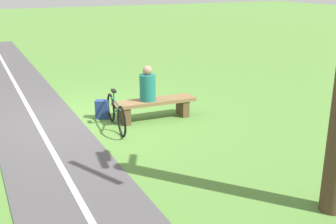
{
  "coord_description": "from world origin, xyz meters",
  "views": [
    {
      "loc": [
        2.47,
        8.94,
        3.1
      ],
      "look_at": [
        -0.83,
        2.36,
        0.73
      ],
      "focal_mm": 44.34,
      "sensor_mm": 36.0,
      "label": 1
    }
  ],
  "objects_px": {
    "bench": "(154,105)",
    "person_seated": "(148,86)",
    "backpack": "(102,109)",
    "bicycle": "(116,113)"
  },
  "relations": [
    {
      "from": "bench",
      "to": "person_seated",
      "type": "relative_size",
      "value": 2.41
    },
    {
      "from": "bench",
      "to": "bicycle",
      "type": "xyz_separation_m",
      "value": [
        1.01,
        0.21,
        0.02
      ]
    },
    {
      "from": "bicycle",
      "to": "backpack",
      "type": "xyz_separation_m",
      "value": [
        0.06,
        -0.81,
        -0.13
      ]
    },
    {
      "from": "person_seated",
      "to": "backpack",
      "type": "bearing_deg",
      "value": -29.72
    },
    {
      "from": "bicycle",
      "to": "person_seated",
      "type": "bearing_deg",
      "value": 111.49
    },
    {
      "from": "bench",
      "to": "person_seated",
      "type": "bearing_deg",
      "value": 0.0
    },
    {
      "from": "bench",
      "to": "backpack",
      "type": "bearing_deg",
      "value": -25.99
    },
    {
      "from": "person_seated",
      "to": "bicycle",
      "type": "height_order",
      "value": "person_seated"
    },
    {
      "from": "person_seated",
      "to": "backpack",
      "type": "relative_size",
      "value": 1.85
    },
    {
      "from": "bicycle",
      "to": "backpack",
      "type": "height_order",
      "value": "bicycle"
    }
  ]
}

